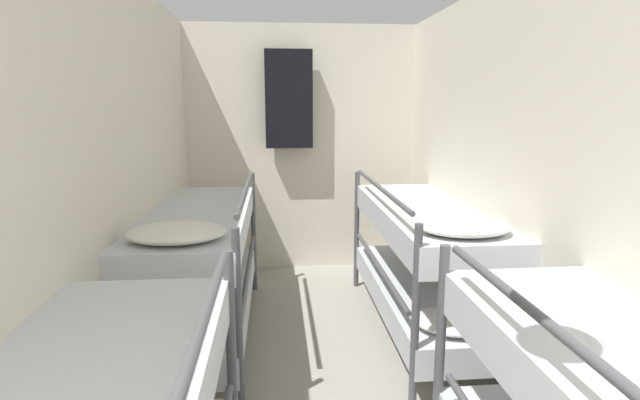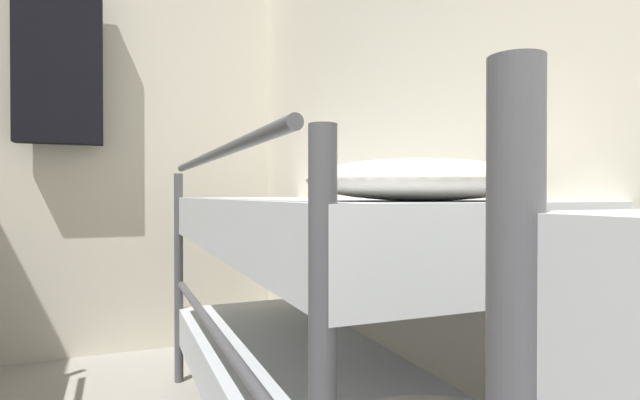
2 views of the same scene
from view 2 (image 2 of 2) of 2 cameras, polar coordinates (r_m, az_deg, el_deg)
The scene contains 3 objects.
wall_back at distance 3.23m, azimuth -25.24°, elevation 4.88°, with size 2.32×0.06×2.37m.
bunk_stack_right_far at distance 1.73m, azimuth -1.33°, elevation -11.80°, with size 0.67×1.94×1.08m.
hanging_coat at distance 3.17m, azimuth -27.68°, elevation 13.86°, with size 0.44×0.12×0.90m.
Camera 2 is at (0.17, 2.17, 0.94)m, focal length 28.00 mm.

